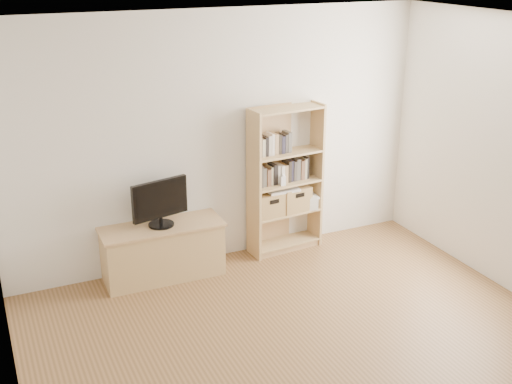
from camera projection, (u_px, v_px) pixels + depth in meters
back_wall at (220, 139)px, 6.53m from camera, size 4.50×0.02×2.60m
left_wall at (7, 301)px, 3.53m from camera, size 0.02×5.00×2.60m
ceiling at (365, 39)px, 3.95m from camera, size 4.50×5.00×0.01m
tv_stand at (163, 252)px, 6.43m from camera, size 1.18×0.46×0.54m
bookshelf at (285, 180)px, 6.86m from camera, size 0.83×0.36×1.61m
television at (160, 204)px, 6.24m from camera, size 0.58×0.18×0.46m
books_row_mid at (285, 171)px, 6.84m from camera, size 0.84×0.20×0.22m
books_row_upper at (271, 145)px, 6.64m from camera, size 0.39×0.17×0.20m
baby_monitor at (283, 181)px, 6.73m from camera, size 0.05×0.04×0.10m
basket_left at (268, 204)px, 6.83m from camera, size 0.33×0.28×0.25m
basket_right at (293, 198)px, 6.98m from camera, size 0.35×0.30×0.27m
laptop at (282, 189)px, 6.85m from camera, size 0.35×0.25×0.03m
magazine_stack at (306, 201)px, 7.08m from camera, size 0.26×0.32×0.13m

